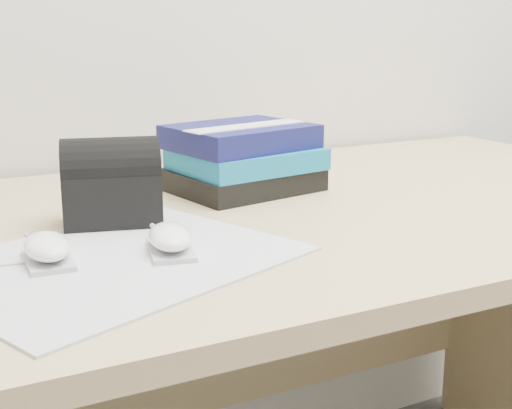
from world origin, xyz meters
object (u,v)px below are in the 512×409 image
mouse_front (170,239)px  pouch (112,183)px  desk (235,336)px  book_stack (243,158)px  mouse_rear (47,249)px

mouse_front → pouch: (-0.02, 0.16, 0.04)m
desk → book_stack: book_stack is taller
pouch → book_stack: bearing=22.7°
mouse_rear → mouse_front: same height
mouse_rear → book_stack: (0.37, 0.24, 0.03)m
mouse_front → book_stack: book_stack is taller
mouse_front → book_stack: size_ratio=0.41×
desk → book_stack: 0.30m
mouse_front → pouch: 0.17m
mouse_rear → mouse_front: size_ratio=0.92×
desk → mouse_front: (-0.19, -0.21, 0.25)m
desk → book_stack: bearing=52.4°
pouch → mouse_rear: bearing=-131.1°
desk → mouse_front: 0.38m
desk → pouch: bearing=-166.9°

